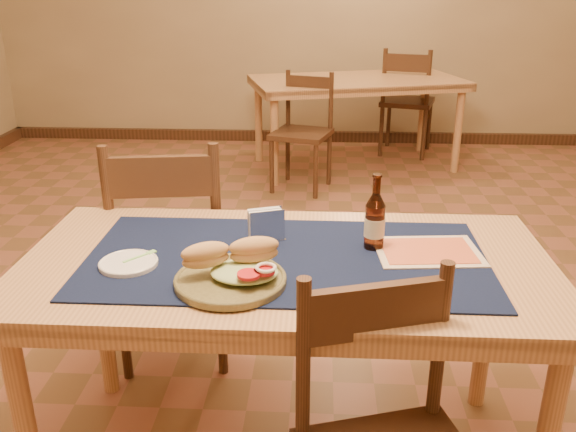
# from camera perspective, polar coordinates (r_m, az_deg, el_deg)

# --- Properties ---
(room) EXTENTS (6.04, 7.04, 2.84)m
(room) POSITION_cam_1_polar(r_m,az_deg,el_deg) (2.46, 0.94, 18.22)
(room) COLOR brown
(room) RESTS_ON ground
(main_table) EXTENTS (1.60, 0.80, 0.75)m
(main_table) POSITION_cam_1_polar(r_m,az_deg,el_deg) (1.88, -0.17, -6.32)
(main_table) COLOR tan
(main_table) RESTS_ON ground
(placemat) EXTENTS (1.20, 0.60, 0.01)m
(placemat) POSITION_cam_1_polar(r_m,az_deg,el_deg) (1.84, -0.17, -3.96)
(placemat) COLOR black
(placemat) RESTS_ON main_table
(baseboard) EXTENTS (6.00, 7.00, 0.10)m
(baseboard) POSITION_cam_1_polar(r_m,az_deg,el_deg) (2.88, 0.77, -9.71)
(baseboard) COLOR #432717
(baseboard) RESTS_ON ground
(back_table) EXTENTS (1.87, 1.28, 0.75)m
(back_table) POSITION_cam_1_polar(r_m,az_deg,el_deg) (5.18, 6.46, 11.76)
(back_table) COLOR tan
(back_table) RESTS_ON ground
(chair_main_far) EXTENTS (0.51, 0.51, 0.99)m
(chair_main_far) POSITION_cam_1_polar(r_m,az_deg,el_deg) (2.53, -10.87, -2.88)
(chair_main_far) COLOR #432717
(chair_main_far) RESTS_ON ground
(chair_back_near) EXTENTS (0.50, 0.50, 0.87)m
(chair_back_near) POSITION_cam_1_polar(r_m,az_deg,el_deg) (4.65, 1.42, 8.06)
(chair_back_near) COLOR #432717
(chair_back_near) RESTS_ON ground
(chair_back_far) EXTENTS (0.55, 0.55, 0.96)m
(chair_back_far) POSITION_cam_1_polar(r_m,az_deg,el_deg) (5.66, 11.06, 10.60)
(chair_back_far) COLOR #432717
(chair_back_far) RESTS_ON ground
(sandwich_plate) EXTENTS (0.31, 0.31, 0.12)m
(sandwich_plate) POSITION_cam_1_polar(r_m,az_deg,el_deg) (1.69, -5.12, -5.22)
(sandwich_plate) COLOR olive
(sandwich_plate) RESTS_ON placemat
(side_plate) EXTENTS (0.17, 0.17, 0.01)m
(side_plate) POSITION_cam_1_polar(r_m,az_deg,el_deg) (1.85, -14.70, -4.25)
(side_plate) COLOR white
(side_plate) RESTS_ON placemat
(fork) EXTENTS (0.08, 0.09, 0.00)m
(fork) POSITION_cam_1_polar(r_m,az_deg,el_deg) (1.87, -13.48, -3.60)
(fork) COLOR #94E67E
(fork) RESTS_ON side_plate
(beer_bottle) EXTENTS (0.06, 0.06, 0.24)m
(beer_bottle) POSITION_cam_1_polar(r_m,az_deg,el_deg) (1.89, 8.12, -0.48)
(beer_bottle) COLOR #3F1A0B
(beer_bottle) RESTS_ON placemat
(napkin_holder) EXTENTS (0.13, 0.08, 0.11)m
(napkin_holder) POSITION_cam_1_polar(r_m,az_deg,el_deg) (1.93, -2.05, -0.93)
(napkin_holder) COLOR silver
(napkin_holder) RESTS_ON placemat
(menu_card) EXTENTS (0.33, 0.26, 0.01)m
(menu_card) POSITION_cam_1_polar(r_m,az_deg,el_deg) (1.92, 12.95, -3.23)
(menu_card) COLOR beige
(menu_card) RESTS_ON placemat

